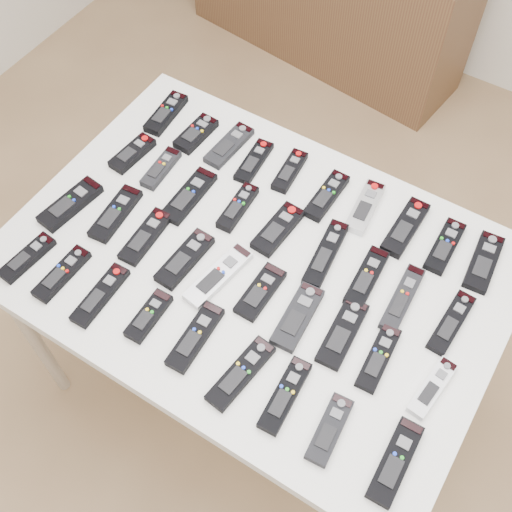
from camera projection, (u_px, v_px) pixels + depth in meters
The scene contains 40 objects.
ground at pixel (263, 411), 2.22m from camera, with size 4.00×4.00×0.00m, color #826142.
table at pixel (256, 272), 1.69m from camera, with size 1.25×0.88×0.78m.
remote_0 at pixel (166, 113), 1.91m from camera, with size 0.05×0.17×0.02m, color black.
remote_1 at pixel (196, 134), 1.86m from camera, with size 0.06×0.15×0.02m, color black.
remote_2 at pixel (229, 145), 1.84m from camera, with size 0.06×0.17×0.02m, color black.
remote_3 at pixel (254, 161), 1.81m from camera, with size 0.05×0.16×0.02m, color black.
remote_4 at pixel (290, 171), 1.79m from camera, with size 0.05×0.15×0.02m, color black.
remote_5 at pixel (327, 196), 1.74m from camera, with size 0.05×0.17×0.02m, color black.
remote_6 at pixel (365, 207), 1.72m from camera, with size 0.05×0.18×0.02m, color #B7B7BC.
remote_7 at pixel (405, 227), 1.68m from camera, with size 0.06×0.19×0.02m, color black.
remote_8 at pixel (445, 246), 1.65m from camera, with size 0.05×0.17×0.02m, color black.
remote_9 at pixel (484, 262), 1.62m from camera, with size 0.06×0.18×0.02m, color black.
remote_10 at pixel (132, 153), 1.82m from camera, with size 0.05×0.15×0.02m, color black.
remote_11 at pixel (161, 168), 1.79m from camera, with size 0.04×0.15×0.02m, color black.
remote_12 at pixel (189, 196), 1.74m from camera, with size 0.06×0.19×0.02m, color black.
remote_13 at pixel (238, 207), 1.72m from camera, with size 0.04×0.16×0.02m, color black.
remote_14 at pixel (278, 229), 1.68m from camera, with size 0.06×0.17×0.02m, color black.
remote_15 at pixel (326, 254), 1.63m from camera, with size 0.05×0.21×0.02m, color black.
remote_16 at pixel (367, 277), 1.59m from camera, with size 0.05×0.18×0.02m, color black.
remote_17 at pixel (402, 299), 1.56m from camera, with size 0.05×0.19×0.02m, color black.
remote_18 at pixel (451, 323), 1.53m from camera, with size 0.05×0.18×0.02m, color black.
remote_19 at pixel (70, 204), 1.72m from camera, with size 0.06×0.19×0.02m, color black.
remote_20 at pixel (116, 213), 1.71m from camera, with size 0.06×0.18×0.02m, color black.
remote_21 at pixel (146, 236), 1.67m from camera, with size 0.05×0.18×0.02m, color black.
remote_22 at pixel (185, 259), 1.63m from camera, with size 0.06×0.18×0.02m, color black.
remote_23 at pixel (218, 276), 1.60m from camera, with size 0.05×0.20×0.02m, color #B7B7BC.
remote_24 at pixel (260, 292), 1.57m from camera, with size 0.06×0.16×0.02m, color black.
remote_25 at pixel (298, 317), 1.54m from camera, with size 0.06×0.18×0.02m, color black.
remote_26 at pixel (342, 333), 1.51m from camera, with size 0.06×0.19×0.02m, color black.
remote_27 at pixel (378, 358), 1.48m from camera, with size 0.05×0.17×0.02m, color black.
remote_28 at pixel (432, 388), 1.44m from camera, with size 0.04×0.16×0.02m, color silver.
remote_29 at pixel (27, 258), 1.63m from camera, with size 0.05×0.16×0.02m, color black.
remote_30 at pixel (62, 274), 1.60m from camera, with size 0.05×0.17×0.02m, color black.
remote_31 at pixel (100, 295), 1.57m from camera, with size 0.05×0.18×0.02m, color black.
remote_32 at pixel (149, 316), 1.54m from camera, with size 0.05×0.14×0.02m, color black.
remote_33 at pixel (195, 337), 1.51m from camera, with size 0.05×0.18×0.02m, color black.
remote_34 at pixel (241, 373), 1.46m from camera, with size 0.05×0.19×0.02m, color black.
remote_35 at pixel (285, 395), 1.43m from camera, with size 0.05×0.18×0.02m, color black.
remote_36 at pixel (330, 429), 1.38m from camera, with size 0.05×0.16×0.02m, color black.
remote_37 at pixel (395, 462), 1.35m from camera, with size 0.05×0.19×0.02m, color black.
Camera 1 is at (0.39, -0.67, 2.15)m, focal length 45.00 mm.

